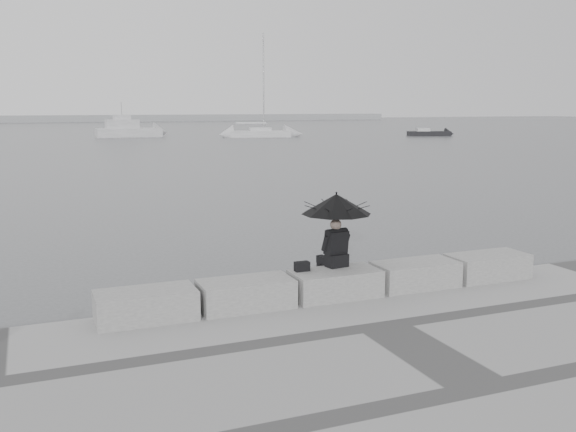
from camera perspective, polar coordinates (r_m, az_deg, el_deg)
name	(u,v)px	position (r m, az deg, el deg)	size (l,w,h in m)	color
ground	(324,316)	(12.30, 3.23, -8.88)	(360.00, 360.00, 0.00)	#494C4E
stone_block_far_left	(146,306)	(10.69, -12.52, -7.78)	(1.60, 0.80, 0.50)	slate
stone_block_left	(246,294)	(11.07, -3.76, -6.94)	(1.60, 0.80, 0.50)	slate
stone_block_centre	(335,284)	(11.69, 4.21, -6.04)	(1.60, 0.80, 0.50)	slate
stone_block_right	(415,275)	(12.52, 11.24, -5.14)	(1.60, 0.80, 0.50)	slate
stone_block_far_right	(487,266)	(13.51, 17.30, -4.30)	(1.60, 0.80, 0.50)	slate
seated_person	(336,211)	(11.73, 4.32, 0.41)	(1.29, 1.29, 1.39)	black
bag	(302,266)	(11.54, 1.25, -4.50)	(0.27, 0.15, 0.17)	black
distant_landmass	(11,119)	(165.09, -23.41, 7.94)	(180.00, 8.00, 2.80)	#939598
sailboat_right	(260,133)	(81.67, -2.49, 7.39)	(7.97, 3.99, 12.90)	silver
motor_cruiser	(129,130)	(84.12, -13.96, 7.43)	(8.03, 2.85, 4.50)	silver
small_motorboat	(429,133)	(87.19, 12.41, 7.19)	(5.78, 3.28, 1.10)	black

